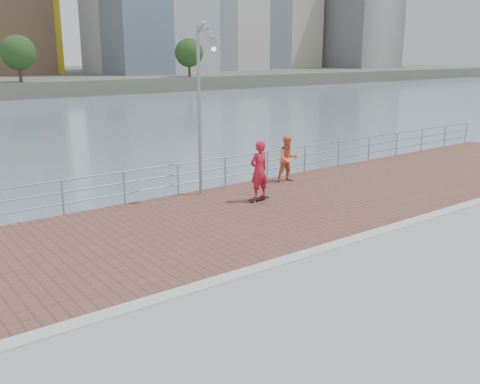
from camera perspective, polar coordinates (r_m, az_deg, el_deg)
water at (r=14.01m, az=5.11°, el=-14.88°), size 400.00×400.00×0.00m
brick_lane at (r=15.81m, az=-3.50°, el=-3.35°), size 40.00×6.80×0.02m
curb at (r=13.13m, az=5.31°, el=-7.15°), size 40.00×0.40×0.06m
guardrail at (r=18.46m, az=-9.40°, el=1.31°), size 39.06×0.06×1.13m
street_lamp at (r=18.05m, az=-3.72°, el=11.71°), size 0.41×1.18×5.58m
skateboard at (r=18.10m, az=2.01°, el=-0.72°), size 0.80×0.25×0.09m
skateboarder at (r=17.86m, az=2.04°, el=2.36°), size 0.75×0.52×1.96m
bystander at (r=20.74m, az=5.14°, el=3.53°), size 1.01×0.87×1.77m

